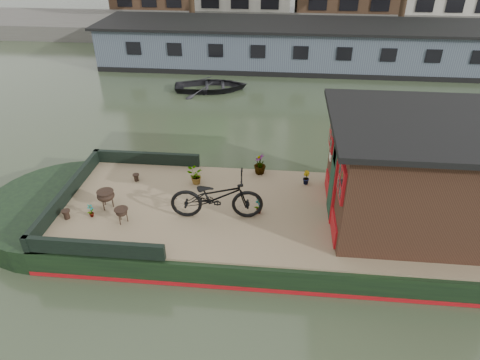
# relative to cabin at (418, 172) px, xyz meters

# --- Properties ---
(ground) EXTENTS (120.00, 120.00, 0.00)m
(ground) POSITION_rel_cabin_xyz_m (-2.19, 0.00, -1.88)
(ground) COLOR #2A3723
(ground) RESTS_ON ground
(houseboat_hull) EXTENTS (14.01, 4.02, 0.60)m
(houseboat_hull) POSITION_rel_cabin_xyz_m (-3.52, 0.00, -1.60)
(houseboat_hull) COLOR black
(houseboat_hull) RESTS_ON ground
(houseboat_deck) EXTENTS (11.80, 3.80, 0.05)m
(houseboat_deck) POSITION_rel_cabin_xyz_m (-2.19, 0.00, -1.25)
(houseboat_deck) COLOR #7B694C
(houseboat_deck) RESTS_ON houseboat_hull
(bow_bulwark) EXTENTS (3.00, 4.00, 0.35)m
(bow_bulwark) POSITION_rel_cabin_xyz_m (-7.25, 0.00, -1.05)
(bow_bulwark) COLOR black
(bow_bulwark) RESTS_ON houseboat_deck
(cabin) EXTENTS (4.00, 3.50, 2.42)m
(cabin) POSITION_rel_cabin_xyz_m (0.00, 0.00, 0.00)
(cabin) COLOR black
(cabin) RESTS_ON houseboat_deck
(bicycle) EXTENTS (2.16, 0.91, 1.10)m
(bicycle) POSITION_rel_cabin_xyz_m (-4.35, -0.36, -0.68)
(bicycle) COLOR black
(bicycle) RESTS_ON houseboat_deck
(potted_plant_a) EXTENTS (0.24, 0.26, 0.41)m
(potted_plant_a) POSITION_rel_cabin_xyz_m (-3.40, -0.14, -1.02)
(potted_plant_a) COLOR brown
(potted_plant_a) RESTS_ON houseboat_deck
(potted_plant_b) EXTENTS (0.21, 0.24, 0.36)m
(potted_plant_b) POSITION_rel_cabin_xyz_m (-2.27, 1.28, -1.05)
(potted_plant_b) COLOR maroon
(potted_plant_b) RESTS_ON houseboat_deck
(potted_plant_c) EXTENTS (0.48, 0.45, 0.45)m
(potted_plant_c) POSITION_rel_cabin_xyz_m (-5.12, 1.01, -1.01)
(potted_plant_c) COLOR #B54534
(potted_plant_c) RESTS_ON houseboat_deck
(potted_plant_d) EXTENTS (0.33, 0.33, 0.57)m
(potted_plant_d) POSITION_rel_cabin_xyz_m (-3.49, 1.70, -0.94)
(potted_plant_d) COLOR brown
(potted_plant_d) RESTS_ON houseboat_deck
(potted_plant_e) EXTENTS (0.14, 0.19, 0.34)m
(potted_plant_e) POSITION_rel_cabin_xyz_m (-7.24, -0.66, -1.06)
(potted_plant_e) COLOR #9C652D
(potted_plant_e) RESTS_ON houseboat_deck
(brazier_front) EXTENTS (0.37, 0.37, 0.36)m
(brazier_front) POSITION_rel_cabin_xyz_m (-6.46, -0.78, -1.05)
(brazier_front) COLOR black
(brazier_front) RESTS_ON houseboat_deck
(brazier_rear) EXTENTS (0.53, 0.53, 0.45)m
(brazier_rear) POSITION_rel_cabin_xyz_m (-7.02, -0.25, -1.00)
(brazier_rear) COLOR black
(brazier_rear) RESTS_ON houseboat_deck
(bollard_port) EXTENTS (0.17, 0.17, 0.19)m
(bollard_port) POSITION_rel_cabin_xyz_m (-6.70, 0.99, -1.13)
(bollard_port) COLOR black
(bollard_port) RESTS_ON houseboat_deck
(bollard_stbd) EXTENTS (0.19, 0.19, 0.22)m
(bollard_stbd) POSITION_rel_cabin_xyz_m (-7.79, -0.78, -1.12)
(bollard_stbd) COLOR black
(bollard_stbd) RESTS_ON houseboat_deck
(dinghy) EXTENTS (3.53, 2.78, 0.66)m
(dinghy) POSITION_rel_cabin_xyz_m (-6.11, 9.85, -1.55)
(dinghy) COLOR black
(dinghy) RESTS_ON ground
(far_houseboat) EXTENTS (20.40, 4.40, 2.11)m
(far_houseboat) POSITION_rel_cabin_xyz_m (-2.19, 14.00, -0.91)
(far_houseboat) COLOR #495661
(far_houseboat) RESTS_ON ground
(quay) EXTENTS (60.00, 6.00, 0.90)m
(quay) POSITION_rel_cabin_xyz_m (-2.19, 20.50, -1.43)
(quay) COLOR #47443F
(quay) RESTS_ON ground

